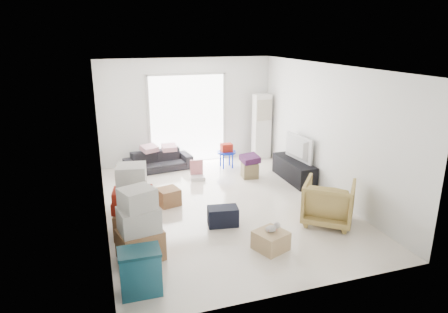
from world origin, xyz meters
TOP-DOWN VIEW (x-y plane):
  - room_shell at (0.00, 0.00)m, footprint 4.98×6.48m
  - sliding_door at (0.00, 2.98)m, footprint 2.10×0.04m
  - ac_tower at (1.95, 2.65)m, footprint 0.45×0.30m
  - tv_console at (2.00, 0.82)m, footprint 0.43×1.44m
  - television at (2.00, 0.82)m, footprint 0.68×1.06m
  - sofa at (-0.88, 2.50)m, footprint 1.69×0.71m
  - pillow_left at (-1.08, 2.54)m, footprint 0.52×0.48m
  - pillow_right at (-0.60, 2.48)m, footprint 0.33×0.26m
  - armchair at (1.55, -1.34)m, footprint 1.15×1.15m
  - storage_bins at (-1.90, -2.37)m, footprint 0.55×0.39m
  - box_stack_a at (-1.80, -1.52)m, footprint 0.73×0.65m
  - box_stack_b at (-1.80, -0.72)m, footprint 0.75×0.74m
  - box_stack_c at (-1.77, 0.34)m, footprint 0.69×0.63m
  - loose_box at (-1.04, 0.33)m, footprint 0.49×0.49m
  - duffel_bag at (-0.28, -0.86)m, footprint 0.57×0.40m
  - ottoman at (1.09, 1.30)m, footprint 0.40×0.40m
  - blanket at (1.09, 1.30)m, footprint 0.41×0.41m
  - kids_table at (0.80, 2.18)m, footprint 0.49×0.49m
  - toy_walker at (-0.12, 1.59)m, footprint 0.38×0.34m
  - wood_crate at (0.18, -1.89)m, footprint 0.59×0.59m
  - plush_bunny at (0.21, -1.88)m, footprint 0.26×0.15m

SIDE VIEW (x-z plane):
  - toy_walker at x=-0.12m, z-range -0.10..0.34m
  - wood_crate at x=0.18m, z-range 0.00..0.30m
  - loose_box at x=-1.04m, z-range 0.00..0.33m
  - duffel_bag at x=-0.28m, z-range 0.00..0.34m
  - ottoman at x=1.09m, z-range 0.00..0.36m
  - tv_console at x=2.00m, z-range 0.00..0.48m
  - storage_bins at x=-1.90m, z-range 0.00..0.63m
  - sofa at x=-0.88m, z-range 0.00..0.64m
  - plush_bunny at x=0.21m, z-range 0.30..0.43m
  - box_stack_c at x=-1.77m, z-range -0.01..0.83m
  - blanket at x=1.09m, z-range 0.36..0.50m
  - armchair at x=1.55m, z-range 0.00..0.87m
  - kids_table at x=0.80m, z-range 0.13..0.75m
  - box_stack_a at x=-1.80m, z-range -0.06..1.08m
  - box_stack_b at x=-1.80m, z-range -0.08..1.16m
  - television at x=2.00m, z-range 0.48..0.61m
  - pillow_right at x=-0.60m, z-range 0.64..0.75m
  - pillow_left at x=-1.08m, z-range 0.64..0.77m
  - ac_tower at x=1.95m, z-range 0.00..1.75m
  - sliding_door at x=0.00m, z-range 0.08..2.41m
  - room_shell at x=0.00m, z-range -0.24..2.94m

